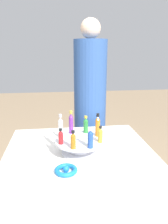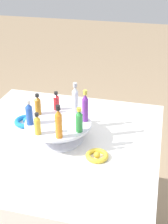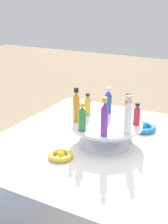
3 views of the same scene
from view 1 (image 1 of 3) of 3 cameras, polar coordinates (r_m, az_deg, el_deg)
The scene contains 13 objects.
party_table at distance 1.48m, azimuth -0.94°, elevation -24.59°, with size 0.85×0.85×0.80m.
display_stand at distance 1.24m, azimuth -1.04°, elevation -8.68°, with size 0.28×0.28×0.08m.
bottle_clear at distance 1.24m, azimuth -6.13°, elevation -3.89°, with size 0.03×0.03×0.14m.
bottle_red at distance 1.17m, azimuth -6.09°, elevation -6.48°, with size 0.03×0.03×0.09m.
bottle_amber at distance 1.11m, azimuth -2.85°, elevation -7.39°, with size 0.03×0.03×0.10m.
bottle_blue at distance 1.11m, azimuth 1.68°, elevation -6.94°, with size 0.03×0.03×0.11m.
bottle_gold at distance 1.18m, azimuth 4.28°, elevation -5.96°, with size 0.02×0.02×0.09m.
bottle_orange at distance 1.25m, azimuth 3.59°, elevation -3.61°, with size 0.03×0.03×0.14m.
bottle_green at distance 1.31m, azimuth 0.46°, elevation -3.40°, with size 0.03×0.03×0.10m.
bottle_purple at distance 1.30m, azimuth -3.39°, elevation -2.86°, with size 0.03×0.03×0.14m.
ribbon_bow_gold at distance 1.44m, azimuth 1.69°, elevation -6.81°, with size 0.09×0.09×0.03m.
ribbon_bow_blue at distance 1.08m, azimuth -4.72°, elevation -14.86°, with size 0.11×0.11×0.03m.
person_figure at distance 1.90m, azimuth 1.55°, elevation -0.87°, with size 0.27×0.27×1.60m.
Camera 1 is at (0.12, 1.12, 1.37)m, focal length 35.00 mm.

